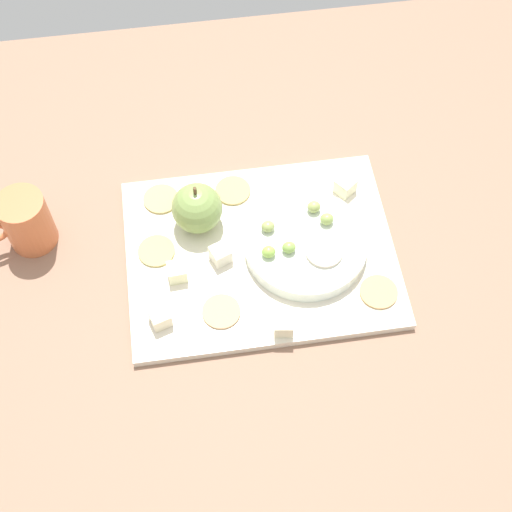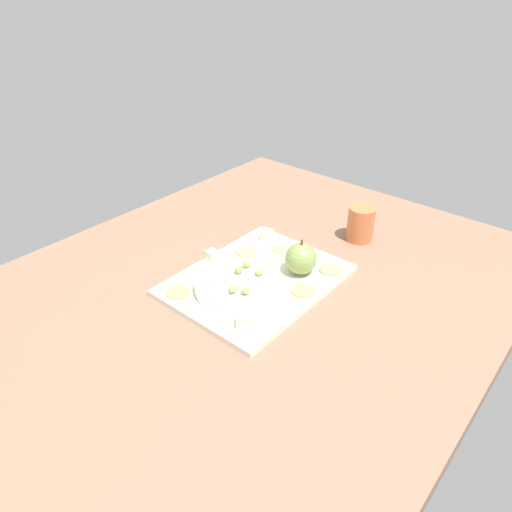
# 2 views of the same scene
# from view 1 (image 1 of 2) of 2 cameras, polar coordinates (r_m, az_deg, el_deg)

# --- Properties ---
(table) EXTENTS (1.25, 1.01, 0.05)m
(table) POSITION_cam_1_polar(r_m,az_deg,el_deg) (1.07, 0.38, -0.86)
(table) COLOR #8D6851
(table) RESTS_ON ground
(platter) EXTENTS (0.38, 0.29, 0.01)m
(platter) POSITION_cam_1_polar(r_m,az_deg,el_deg) (1.05, 0.22, 0.23)
(platter) COLOR silver
(platter) RESTS_ON table
(serving_dish) EXTENTS (0.17, 0.17, 0.02)m
(serving_dish) POSITION_cam_1_polar(r_m,az_deg,el_deg) (1.04, 3.92, 0.79)
(serving_dish) COLOR white
(serving_dish) RESTS_ON platter
(apple_whole) EXTENTS (0.07, 0.07, 0.07)m
(apple_whole) POSITION_cam_1_polar(r_m,az_deg,el_deg) (1.04, -4.61, 3.73)
(apple_whole) COLOR #829F51
(apple_whole) RESTS_ON platter
(apple_stem) EXTENTS (0.01, 0.01, 0.01)m
(apple_stem) POSITION_cam_1_polar(r_m,az_deg,el_deg) (1.01, -4.78, 5.09)
(apple_stem) COLOR brown
(apple_stem) RESTS_ON apple_whole
(cheese_cube_0) EXTENTS (0.03, 0.03, 0.03)m
(cheese_cube_0) POSITION_cam_1_polar(r_m,az_deg,el_deg) (1.03, -2.80, 0.27)
(cheese_cube_0) COLOR #ECE6CD
(cheese_cube_0) RESTS_ON platter
(cheese_cube_1) EXTENTS (0.03, 0.03, 0.03)m
(cheese_cube_1) POSITION_cam_1_polar(r_m,az_deg,el_deg) (0.99, -7.46, -4.80)
(cheese_cube_1) COLOR #F4E4BC
(cheese_cube_1) RESTS_ON platter
(cheese_cube_2) EXTENTS (0.03, 0.03, 0.03)m
(cheese_cube_2) POSITION_cam_1_polar(r_m,az_deg,el_deg) (0.98, 2.16, -5.43)
(cheese_cube_2) COLOR #EDEBC3
(cheese_cube_2) RESTS_ON platter
(cheese_cube_3) EXTENTS (0.04, 0.04, 0.03)m
(cheese_cube_3) POSITION_cam_1_polar(r_m,az_deg,el_deg) (1.10, 6.95, 5.43)
(cheese_cube_3) COLOR #F7F4C3
(cheese_cube_3) RESTS_ON platter
(cheese_cube_4) EXTENTS (0.03, 0.03, 0.03)m
(cheese_cube_4) POSITION_cam_1_polar(r_m,az_deg,el_deg) (1.02, -6.16, -1.25)
(cheese_cube_4) COLOR #F4F4BD
(cheese_cube_4) RESTS_ON platter
(cracker_0) EXTENTS (0.05, 0.05, 0.00)m
(cracker_0) POSITION_cam_1_polar(r_m,az_deg,el_deg) (1.10, -1.81, 5.10)
(cracker_0) COLOR tan
(cracker_0) RESTS_ON platter
(cracker_1) EXTENTS (0.05, 0.05, 0.00)m
(cracker_1) POSITION_cam_1_polar(r_m,az_deg,el_deg) (1.05, -7.76, 0.38)
(cracker_1) COLOR tan
(cracker_1) RESTS_ON platter
(cracker_2) EXTENTS (0.05, 0.05, 0.00)m
(cracker_2) POSITION_cam_1_polar(r_m,az_deg,el_deg) (1.00, -2.72, -4.34)
(cracker_2) COLOR tan
(cracker_2) RESTS_ON platter
(cracker_3) EXTENTS (0.05, 0.05, 0.00)m
(cracker_3) POSITION_cam_1_polar(r_m,az_deg,el_deg) (1.02, 9.53, -2.78)
(cracker_3) COLOR tan
(cracker_3) RESTS_ON platter
(cracker_4) EXTENTS (0.05, 0.05, 0.00)m
(cracker_4) POSITION_cam_1_polar(r_m,az_deg,el_deg) (1.10, -7.41, 4.42)
(cracker_4) COLOR tan
(cracker_4) RESTS_ON platter
(grape_0) EXTENTS (0.02, 0.02, 0.02)m
(grape_0) POSITION_cam_1_polar(r_m,az_deg,el_deg) (1.01, 0.99, 0.33)
(grape_0) COLOR #95C34E
(grape_0) RESTS_ON serving_dish
(grape_1) EXTENTS (0.02, 0.02, 0.02)m
(grape_1) POSITION_cam_1_polar(r_m,az_deg,el_deg) (1.05, 4.53, 3.83)
(grape_1) COLOR #A0AF5E
(grape_1) RESTS_ON serving_dish
(grape_2) EXTENTS (0.02, 0.02, 0.02)m
(grape_2) POSITION_cam_1_polar(r_m,az_deg,el_deg) (1.01, 2.58, 0.66)
(grape_2) COLOR #88B04F
(grape_2) RESTS_ON serving_dish
(grape_3) EXTENTS (0.02, 0.02, 0.02)m
(grape_3) POSITION_cam_1_polar(r_m,az_deg,el_deg) (1.03, 0.94, 2.31)
(grape_3) COLOR #9CAB5D
(grape_3) RESTS_ON serving_dish
(grape_4) EXTENTS (0.02, 0.02, 0.02)m
(grape_4) POSITION_cam_1_polar(r_m,az_deg,el_deg) (1.04, 5.54, 2.88)
(grape_4) COLOR #96B157
(grape_4) RESTS_ON serving_dish
(apple_slice_0) EXTENTS (0.05, 0.05, 0.01)m
(apple_slice_0) POSITION_cam_1_polar(r_m,az_deg,el_deg) (1.02, 5.33, 0.36)
(apple_slice_0) COLOR beige
(apple_slice_0) RESTS_ON serving_dish
(cup) EXTENTS (0.10, 0.07, 0.09)m
(cup) POSITION_cam_1_polar(r_m,az_deg,el_deg) (1.08, -17.46, 2.58)
(cup) COLOR #DB7042
(cup) RESTS_ON table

